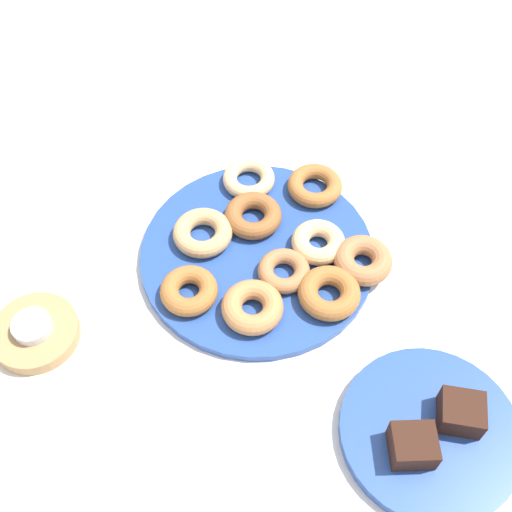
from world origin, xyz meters
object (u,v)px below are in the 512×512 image
object	(u,v)px
donut_5	(253,307)
donut_8	(363,260)
donut_2	(253,216)
cake_plate	(430,432)
donut_4	(329,293)
brownie_near	(461,412)
donut_7	(203,233)
candle_holder	(36,333)
donut_6	(315,186)
donut_0	(189,291)
brownie_far	(413,445)
donut_3	(284,271)
donut_9	(318,242)
donut_1	(249,179)
tealight	(32,326)
donut_plate	(257,254)

from	to	relation	value
donut_5	donut_8	bearing A→B (deg)	-149.93
donut_2	cake_plate	xyz separation A→B (m)	(-0.24, 0.32, -0.02)
donut_4	donut_5	world-z (taller)	same
donut_2	brownie_near	bearing A→B (deg)	132.57
donut_7	brownie_near	bearing A→B (deg)	143.03
candle_holder	donut_6	bearing A→B (deg)	-143.48
donut_7	donut_4	bearing A→B (deg)	153.30
donut_0	brownie_far	world-z (taller)	brownie_far
donut_3	donut_9	bearing A→B (deg)	-132.43
donut_1	cake_plate	bearing A→B (deg)	122.82
donut_2	donut_8	bearing A→B (deg)	155.77
donut_5	donut_0	bearing A→B (deg)	-13.31
donut_2	candle_holder	xyz separation A→B (m)	(0.28, 0.21, -0.02)
tealight	donut_0	bearing A→B (deg)	-160.85
donut_1	donut_4	xyz separation A→B (m)	(-0.13, 0.21, 0.00)
brownie_near	candle_holder	xyz separation A→B (m)	(0.56, -0.09, -0.03)
donut_7	candle_holder	distance (m)	0.27
donut_6	donut_4	bearing A→B (deg)	96.31
donut_8	donut_3	bearing A→B (deg)	11.77
donut_4	tealight	xyz separation A→B (m)	(0.40, 0.08, -0.00)
donut_2	donut_9	size ratio (longest dim) A/B	1.10
donut_4	candle_holder	distance (m)	0.41
donut_6	brownie_far	size ratio (longest dim) A/B	1.64
donut_2	donut_6	size ratio (longest dim) A/B	1.01
donut_2	donut_3	distance (m)	0.11
cake_plate	brownie_near	distance (m)	0.05
donut_2	donut_6	xyz separation A→B (m)	(-0.09, -0.07, -0.00)
donut_1	donut_6	size ratio (longest dim) A/B	0.96
donut_9	donut_3	bearing A→B (deg)	47.57
donut_3	donut_plate	bearing A→B (deg)	-44.83
donut_0	donut_5	size ratio (longest dim) A/B	0.95
donut_9	cake_plate	world-z (taller)	donut_9
donut_3	donut_4	xyz separation A→B (m)	(-0.06, 0.03, 0.00)
donut_9	brownie_near	bearing A→B (deg)	124.55
donut_4	cake_plate	xyz separation A→B (m)	(-0.13, 0.18, -0.02)
donut_1	donut_5	xyz separation A→B (m)	(-0.02, 0.24, 0.00)
candle_holder	donut_plate	bearing A→B (deg)	-152.30
donut_plate	donut_3	distance (m)	0.06
donut_9	brownie_far	world-z (taller)	brownie_far
donut_plate	donut_5	size ratio (longest dim) A/B	4.04
donut_7	donut_9	distance (m)	0.17
donut_3	brownie_near	distance (m)	0.30
candle_holder	tealight	distance (m)	0.02
cake_plate	brownie_far	size ratio (longest dim) A/B	4.27
donut_1	donut_4	world-z (taller)	donut_4
donut_3	brownie_far	size ratio (longest dim) A/B	1.43
donut_6	donut_8	distance (m)	0.16
donut_3	candle_holder	xyz separation A→B (m)	(0.33, 0.11, -0.02)
donut_3	brownie_near	size ratio (longest dim) A/B	1.43
donut_0	donut_9	distance (m)	0.20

